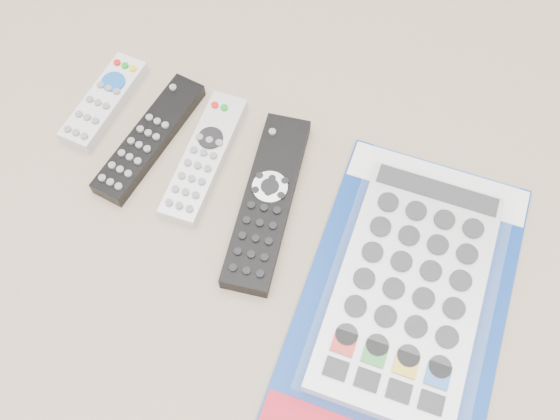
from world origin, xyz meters
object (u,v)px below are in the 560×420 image
at_px(remote_small_grey, 104,102).
at_px(remote_slim_black, 149,138).
at_px(remote_large_black, 267,201).
at_px(remote_silver_dvd, 204,157).
at_px(jumbo_remote_packaged, 409,289).

relative_size(remote_small_grey, remote_slim_black, 0.75).
distance_m(remote_small_grey, remote_large_black, 0.25).
distance_m(remote_small_grey, remote_silver_dvd, 0.15).
bearing_deg(remote_large_black, remote_small_grey, 158.82).
xyz_separation_m(remote_slim_black, remote_large_black, (0.17, -0.02, 0.00)).
relative_size(remote_slim_black, jumbo_remote_packaged, 0.51).
xyz_separation_m(remote_silver_dvd, remote_large_black, (0.09, -0.02, 0.00)).
height_order(remote_small_grey, remote_large_black, remote_large_black).
bearing_deg(remote_small_grey, remote_slim_black, -16.39).
bearing_deg(remote_silver_dvd, jumbo_remote_packaged, -18.13).
distance_m(remote_slim_black, jumbo_remote_packaged, 0.36).
distance_m(remote_small_grey, jumbo_remote_packaged, 0.44).
height_order(remote_slim_black, jumbo_remote_packaged, jumbo_remote_packaged).
bearing_deg(remote_slim_black, remote_large_black, -2.28).
xyz_separation_m(remote_silver_dvd, jumbo_remote_packaged, (0.28, -0.06, 0.01)).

